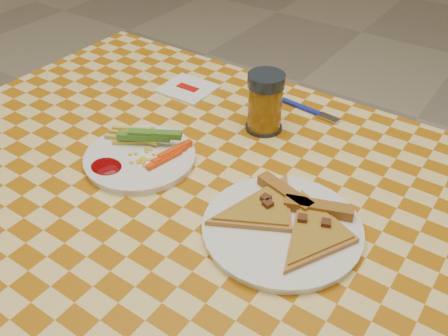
{
  "coord_description": "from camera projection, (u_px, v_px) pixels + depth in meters",
  "views": [
    {
      "loc": [
        0.43,
        -0.56,
        1.34
      ],
      "look_at": [
        0.01,
        0.04,
        0.78
      ],
      "focal_mm": 40.0,
      "sensor_mm": 36.0,
      "label": 1
    }
  ],
  "objects": [
    {
      "name": "table",
      "position": [
        208.0,
        216.0,
        0.96
      ],
      "size": [
        1.28,
        0.88,
        0.76
      ],
      "color": "silver",
      "rests_on": "ground"
    },
    {
      "name": "plate_left",
      "position": [
        140.0,
        159.0,
        0.97
      ],
      "size": [
        0.28,
        0.28,
        0.01
      ],
      "primitive_type": "cylinder",
      "rotation": [
        0.0,
        0.0,
        -0.41
      ],
      "color": "white",
      "rests_on": "table"
    },
    {
      "name": "plate_right",
      "position": [
        282.0,
        229.0,
        0.82
      ],
      "size": [
        0.29,
        0.29,
        0.01
      ],
      "primitive_type": "cylinder",
      "rotation": [
        0.0,
        0.0,
        -0.16
      ],
      "color": "white",
      "rests_on": "table"
    },
    {
      "name": "fries_veggies",
      "position": [
        142.0,
        146.0,
        0.98
      ],
      "size": [
        0.19,
        0.18,
        0.04
      ],
      "color": "#E8CE49",
      "rests_on": "plate_left"
    },
    {
      "name": "pizza_slices",
      "position": [
        289.0,
        218.0,
        0.82
      ],
      "size": [
        0.3,
        0.25,
        0.02
      ],
      "color": "#C7893D",
      "rests_on": "plate_right"
    },
    {
      "name": "drink_glass",
      "position": [
        265.0,
        103.0,
        1.03
      ],
      "size": [
        0.08,
        0.08,
        0.13
      ],
      "color": "black",
      "rests_on": "table"
    },
    {
      "name": "napkin",
      "position": [
        188.0,
        89.0,
        1.2
      ],
      "size": [
        0.12,
        0.11,
        0.01
      ],
      "rotation": [
        0.0,
        0.0,
        0.01
      ],
      "color": "white",
      "rests_on": "table"
    },
    {
      "name": "fork",
      "position": [
        309.0,
        110.0,
        1.12
      ],
      "size": [
        0.16,
        0.03,
        0.01
      ],
      "rotation": [
        0.0,
        0.0,
        -0.1
      ],
      "color": "#162399",
      "rests_on": "table"
    }
  ]
}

